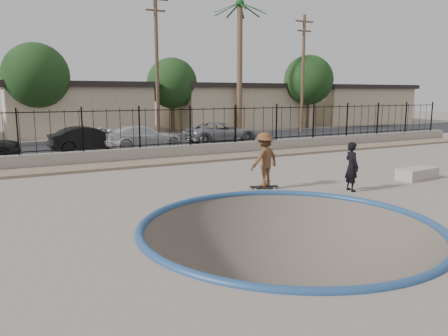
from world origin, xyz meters
The scene contains 23 objects.
ground centered at (0.00, 12.00, -1.10)m, with size 120.00×120.00×2.20m, color #70655E.
bowl_pit centered at (0.00, -1.00, 0.00)m, with size 6.84×6.84×1.80m, color #4F433C, non-canonical shape.
coping_ring centered at (0.00, -1.00, 0.00)m, with size 7.04×7.04×0.20m, color navy.
rock_strip centered at (0.00, 9.20, 0.06)m, with size 42.00×1.60×0.11m, color #937C60.
retaining_wall centered at (0.00, 10.30, 0.30)m, with size 42.00×0.45×0.60m, color gray.
fence centered at (0.00, 10.30, 1.50)m, with size 40.00×0.04×1.80m.
street centered at (0.00, 17.00, 0.02)m, with size 90.00×8.00×0.04m, color black.
house_center centered at (0.00, 26.50, 1.97)m, with size 10.60×8.60×3.90m.
house_east centered at (14.00, 26.50, 1.97)m, with size 12.60×8.60×3.90m.
house_east_far centered at (28.00, 26.50, 1.97)m, with size 11.60×8.60×3.90m.
palm_right centered at (12.00, 22.00, 7.33)m, with size 2.30×2.30×10.30m.
utility_pole_mid centered at (4.00, 19.00, 4.96)m, with size 1.70×0.24×9.50m.
utility_pole_right centered at (16.00, 19.00, 4.70)m, with size 1.70×0.24×9.00m.
street_tree_left centered at (-3.00, 23.00, 4.19)m, with size 4.32×4.32×6.36m.
street_tree_mid centered at (7.00, 24.00, 3.84)m, with size 3.96×3.96×5.83m.
street_tree_right centered at (19.00, 22.00, 4.19)m, with size 4.32×4.32×6.36m.
skater centered at (1.75, 2.71, 0.87)m, with size 1.12×0.64×1.73m, color brown.
skateboard centered at (1.75, 2.71, 0.06)m, with size 0.94×0.52×0.08m.
videographer centered at (4.00, 1.15, 0.78)m, with size 0.57×0.37×1.56m, color black.
concrete_ledge centered at (7.50, 1.45, 0.20)m, with size 1.60×0.70×0.40m, color #A1978F.
car_b centered at (-1.42, 14.67, 0.69)m, with size 1.38×3.96×1.31m, color black.
car_c centered at (1.42, 14.30, 0.68)m, with size 1.79×4.41×1.28m, color #BDBDBF.
car_d centered at (6.69, 15.00, 0.66)m, with size 2.08×4.52×1.26m, color gray.
Camera 1 is at (-5.93, -8.89, 3.06)m, focal length 35.00 mm.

